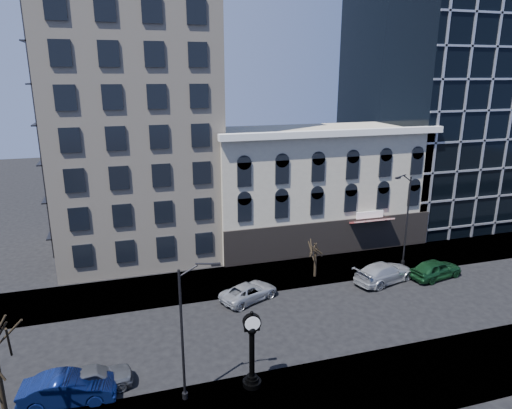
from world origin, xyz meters
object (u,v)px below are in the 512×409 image
object	(u,v)px
street_clock	(252,352)
street_lamp_near	(192,296)
car_near_b	(69,389)
car_near_a	(92,379)

from	to	relation	value
street_clock	street_lamp_near	bearing A→B (deg)	-173.30
street_clock	car_near_b	size ratio (longest dim) A/B	0.94
street_lamp_near	street_clock	bearing A→B (deg)	7.00
street_clock	car_near_b	world-z (taller)	street_clock
car_near_a	street_clock	bearing A→B (deg)	-111.09
street_lamp_near	car_near_a	xyz separation A→B (m)	(-5.56, 2.36, -5.53)
car_near_b	street_clock	bearing A→B (deg)	-94.39
street_lamp_near	car_near_a	bearing A→B (deg)	162.88
street_clock	street_lamp_near	distance (m)	5.19
car_near_b	car_near_a	bearing A→B (deg)	-58.33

